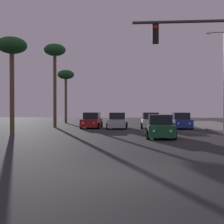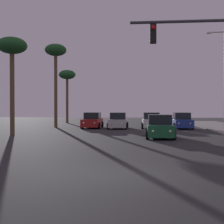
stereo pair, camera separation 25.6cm
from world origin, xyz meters
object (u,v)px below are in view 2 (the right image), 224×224
Objects in this scene: car_white at (151,121)px; palm_tree_mid at (56,55)px; car_blue at (182,121)px; car_silver at (118,121)px; palm_tree_far at (67,77)px; palm_tree_near at (12,50)px; car_green at (160,127)px; car_red at (92,121)px; street_lamp at (223,75)px.

car_white is 12.87m from palm_tree_mid.
car_silver is (-6.68, -0.54, 0.00)m from car_blue.
palm_tree_far is 0.98× the size of palm_tree_near.
car_white is (-0.34, 10.42, 0.00)m from car_green.
car_red is at bearing -13.39° from car_silver.
car_silver is at bearing 168.35° from car_red.
car_green is at bearing -45.80° from palm_tree_mid.
car_silver is (-3.81, 9.87, 0.00)m from car_green.
car_white is at bearing -88.49° from car_green.
car_blue is 6.70m from car_silver.
car_silver is at bearing -10.65° from palm_tree_mid.
street_lamp is at bearing 157.05° from car_silver.
car_silver is at bearing 158.45° from street_lamp.
car_green is 10.43m from car_white.
street_lamp reaches higher than car_white.
car_blue is at bearing 32.44° from palm_tree_near.
car_silver is 15.17m from palm_tree_far.
palm_tree_near is at bearing -94.18° from palm_tree_mid.
street_lamp reaches higher than car_blue.
car_blue is at bearing -105.72° from car_green.
car_green is 1.00× the size of car_silver.
car_green and car_red have the same top height.
car_white is at bearing -1.49° from car_blue.
car_red is at bearing -2.68° from car_white.
car_white is 15.76m from palm_tree_near.
car_white is 1.01× the size of car_red.
car_silver is 0.48× the size of street_lamp.
car_blue is 15.60m from palm_tree_mid.
car_green is 0.46× the size of palm_tree_mid.
palm_tree_far is at bearing -37.26° from car_blue.
street_lamp is at bearing 142.87° from car_white.
palm_tree_far is at bearing -44.84° from car_white.
car_green and car_white have the same top height.
palm_tree_mid reaches higher than palm_tree_near.
palm_tree_mid reaches higher than street_lamp.
car_white is 1.00× the size of car_blue.
street_lamp is (12.63, -4.47, 4.36)m from car_red.
car_green is 13.14m from palm_tree_near.
car_blue is 18.19m from palm_tree_near.
car_red and car_silver have the same top height.
car_white is at bearing 39.23° from palm_tree_near.
car_white is at bearing -42.64° from palm_tree_far.
car_green is 17.26m from palm_tree_mid.
car_silver is 11.40m from street_lamp.
car_red is at bearing -9.75° from palm_tree_mid.
car_green is 0.55× the size of palm_tree_near.
car_red is 1.00× the size of car_blue.
car_silver is at bearing 6.75° from car_white.
palm_tree_mid is at bearing -6.45° from car_white.
street_lamp is (9.80, -3.87, 4.36)m from car_silver.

